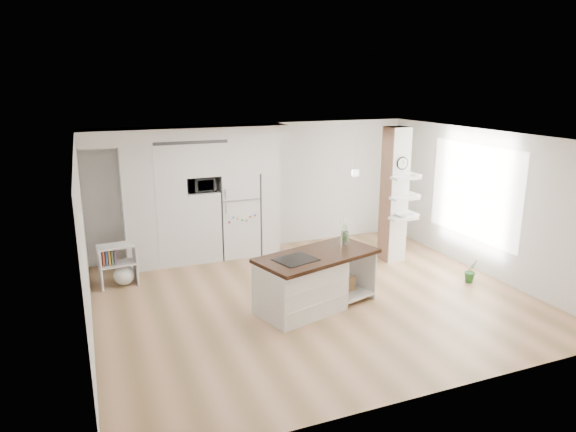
% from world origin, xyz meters
% --- Properties ---
extents(floor, '(7.00, 6.00, 0.01)m').
position_xyz_m(floor, '(0.00, 0.00, 0.00)').
color(floor, tan).
rests_on(floor, ground).
extents(room, '(7.04, 6.04, 2.72)m').
position_xyz_m(room, '(0.00, 0.00, 1.86)').
color(room, white).
rests_on(room, ground).
extents(cabinet_wall, '(4.00, 0.71, 2.70)m').
position_xyz_m(cabinet_wall, '(-1.45, 2.67, 1.51)').
color(cabinet_wall, white).
rests_on(cabinet_wall, floor).
extents(refrigerator, '(0.78, 0.69, 1.75)m').
position_xyz_m(refrigerator, '(-0.53, 2.68, 0.88)').
color(refrigerator, white).
rests_on(refrigerator, floor).
extents(column, '(0.69, 0.90, 2.70)m').
position_xyz_m(column, '(2.38, 1.13, 1.35)').
color(column, silver).
rests_on(column, floor).
extents(window, '(0.00, 2.40, 2.40)m').
position_xyz_m(window, '(3.48, 0.30, 1.50)').
color(window, white).
rests_on(window, room).
extents(pendant_light, '(0.12, 0.12, 0.10)m').
position_xyz_m(pendant_light, '(1.70, 0.15, 2.12)').
color(pendant_light, white).
rests_on(pendant_light, room).
extents(kitchen_island, '(2.17, 1.46, 1.46)m').
position_xyz_m(kitchen_island, '(-0.29, -0.35, 0.47)').
color(kitchen_island, white).
rests_on(kitchen_island, floor).
extents(bookshelf, '(0.67, 0.43, 0.76)m').
position_xyz_m(bookshelf, '(-2.97, 1.81, 0.33)').
color(bookshelf, white).
rests_on(bookshelf, floor).
extents(floor_plant_a, '(0.26, 0.21, 0.44)m').
position_xyz_m(floor_plant_a, '(2.95, -0.41, 0.22)').
color(floor_plant_a, '#2D722E').
rests_on(floor_plant_a, floor).
extents(floor_plant_b, '(0.30, 0.30, 0.53)m').
position_xyz_m(floor_plant_b, '(3.00, 2.14, 0.27)').
color(floor_plant_b, '#2D722E').
rests_on(floor_plant_b, floor).
extents(microwave, '(0.54, 0.37, 0.30)m').
position_xyz_m(microwave, '(-1.27, 2.62, 1.57)').
color(microwave, '#2D2D2D').
rests_on(microwave, cabinet_wall).
extents(shelf_plant, '(0.27, 0.23, 0.30)m').
position_xyz_m(shelf_plant, '(2.63, 1.30, 1.52)').
color(shelf_plant, '#2D722E').
rests_on(shelf_plant, column).
extents(decor_bowl, '(0.22, 0.22, 0.05)m').
position_xyz_m(decor_bowl, '(2.30, 0.90, 1.00)').
color(decor_bowl, white).
rests_on(decor_bowl, column).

